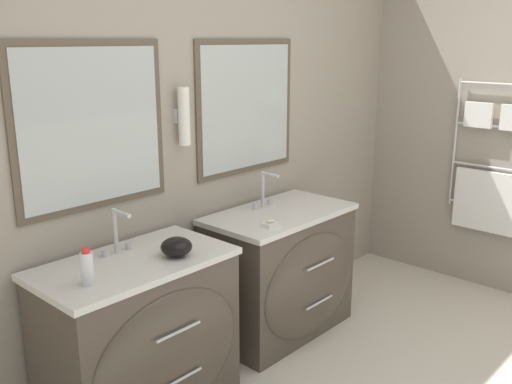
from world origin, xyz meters
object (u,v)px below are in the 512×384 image
Objects in this scene: toiletry_bottle at (87,268)px; amenity_bowl at (176,247)px; vanity_left at (142,337)px; vanity_right at (283,272)px.

toiletry_bottle is 0.48m from amenity_bowl.
toiletry_bottle reaches higher than vanity_left.
vanity_left is 0.48m from amenity_bowl.
toiletry_bottle reaches higher than vanity_right.
vanity_left is 1.09m from vanity_right.
toiletry_bottle is (-1.39, -0.05, 0.48)m from vanity_right.
toiletry_bottle is at bearing -169.90° from vanity_left.
toiletry_bottle is (-0.30, -0.05, 0.48)m from vanity_left.
vanity_left is at bearing 10.10° from toiletry_bottle.
vanity_left is at bearing 157.72° from amenity_bowl.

